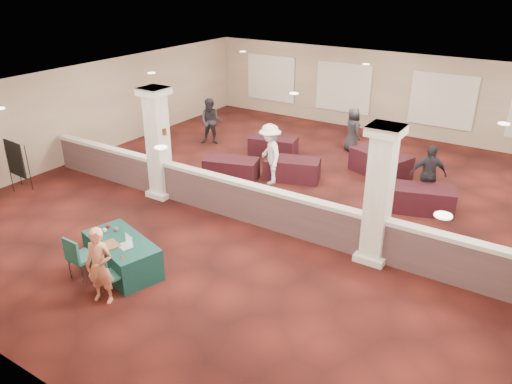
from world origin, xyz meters
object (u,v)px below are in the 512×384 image
Objects in this scene: near_table at (122,255)px; far_table_front_center at (292,169)px; conf_chair_main at (109,272)px; far_table_back_left at (273,146)px; far_table_back_center at (380,163)px; attendee_a at (211,121)px; attendee_c at (428,175)px; far_table_front_left at (231,169)px; woman at (100,266)px; attendee_b at (270,154)px; attendee_d at (353,130)px; conf_chair_side at (78,255)px; easel_board at (15,159)px; far_table_front_right at (421,199)px.

near_table is 6.59m from far_table_front_center.
conf_chair_main is 0.56× the size of far_table_back_left.
conf_chair_main reaches higher than far_table_back_center.
attendee_c is (8.31, -0.90, 0.01)m from attendee_a.
attendee_a is at bearing 137.51° from far_table_front_left.
far_table_back_center is (2.36, 9.25, -0.15)m from conf_chair_main.
attendee_c reaches higher than woman.
woman is at bearing -45.62° from attendee_b.
woman reaches higher than far_table_front_left.
conf_chair_main is 10.93m from attendee_d.
conf_chair_side is 8.91m from far_table_back_left.
conf_chair_main is at bearing -104.32° from far_table_back_center.
attendee_b is at bearing 104.77° from near_table.
far_table_front_center is 2.90m from far_table_back_center.
far_table_back_center is at bearing 4.76° from far_table_back_left.
conf_chair_main is at bearing -42.56° from near_table.
far_table_front_center is 0.90× the size of attendee_b.
easel_board is 6.85m from woman.
attendee_d is (4.79, 2.13, -0.07)m from attendee_a.
attendee_a is at bearing 97.11° from woman.
far_table_front_left is 0.97× the size of far_table_front_right.
attendee_d reaches higher than conf_chair_main.
attendee_c is at bearing -31.28° from attendee_a.
far_table_back_center is at bearing 90.53° from conf_chair_main.
woman reaches higher than conf_chair_side.
far_table_front_center is (1.14, 7.32, -0.25)m from conf_chair_side.
woman is (6.40, -2.43, -0.15)m from easel_board.
attendee_d is (0.67, 10.91, 0.26)m from conf_chair_main.
far_table_back_center is 3.69m from attendee_b.
easel_board is at bearing -177.18° from near_table.
attendee_c reaches higher than conf_chair_side.
conf_chair_side reaches higher than far_table_front_right.
attendee_c reaches higher than attendee_a.
attendee_d reaches higher than conf_chair_side.
attendee_d is at bearing 101.34° from conf_chair_main.
attendee_b is 1.19× the size of attendee_d.
attendee_c is at bearing 73.05° from near_table.
conf_chair_side is 0.62× the size of woman.
conf_chair_side is 9.40m from attendee_c.
easel_board is at bearing -126.15° from far_table_back_left.
woman reaches higher than far_table_front_center.
far_table_front_right is (10.61, 5.11, -0.62)m from easel_board.
near_table is 0.94m from conf_chair_side.
far_table_back_left is at bearing 138.14° from attendee_c.
woman reaches higher than near_table.
far_table_front_left is (-1.00, 5.56, -0.03)m from near_table.
woman is 0.95× the size of far_table_front_center.
far_table_back_center is (3.34, 9.21, -0.21)m from conf_chair_side.
far_table_back_center reaches higher than far_table_front_right.
far_table_back_left is at bearing 160.06° from attendee_b.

